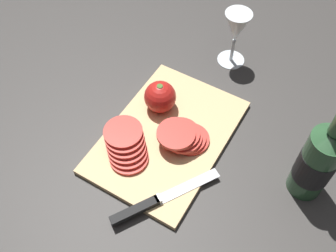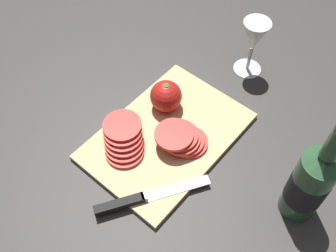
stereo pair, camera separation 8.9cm
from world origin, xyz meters
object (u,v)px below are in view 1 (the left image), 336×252
at_px(wine_glass, 236,30).
at_px(knife, 147,205).
at_px(tomato_slice_stack_near, 183,136).
at_px(tomato_slice_stack_far, 126,145).
at_px(wine_bottle, 318,161).
at_px(whole_tomato, 160,97).

bearing_deg(wine_glass, knife, 4.22).
distance_m(tomato_slice_stack_near, tomato_slice_stack_far, 0.13).
xyz_separation_m(tomato_slice_stack_near, tomato_slice_stack_far, (0.09, -0.10, 0.00)).
distance_m(wine_bottle, tomato_slice_stack_near, 0.29).
relative_size(whole_tomato, knife, 0.35).
bearing_deg(knife, tomato_slice_stack_far, 82.50).
bearing_deg(tomato_slice_stack_far, tomato_slice_stack_near, 131.90).
relative_size(whole_tomato, tomato_slice_stack_far, 0.65).
relative_size(wine_bottle, tomato_slice_stack_far, 2.58).
bearing_deg(knife, wine_glass, 36.16).
distance_m(wine_glass, tomato_slice_stack_far, 0.41).
bearing_deg(wine_glass, tomato_slice_stack_far, -10.68).
relative_size(wine_bottle, tomato_slice_stack_near, 2.71).
height_order(wine_bottle, whole_tomato, wine_bottle).
bearing_deg(tomato_slice_stack_far, wine_bottle, 108.92).
bearing_deg(wine_bottle, whole_tomato, -92.94).
bearing_deg(wine_glass, whole_tomato, -16.89).
height_order(wine_glass, tomato_slice_stack_near, wine_glass).
xyz_separation_m(wine_glass, tomato_slice_stack_near, (0.31, 0.02, -0.07)).
distance_m(wine_bottle, whole_tomato, 0.38).
height_order(wine_bottle, tomato_slice_stack_near, wine_bottle).
distance_m(knife, tomato_slice_stack_near, 0.18).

